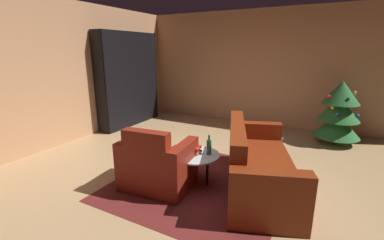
{
  "coord_description": "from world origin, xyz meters",
  "views": [
    {
      "loc": [
        1.31,
        -3.09,
        1.79
      ],
      "look_at": [
        -0.44,
        0.17,
        0.79
      ],
      "focal_mm": 24.6,
      "sensor_mm": 36.0,
      "label": 1
    }
  ],
  "objects_px": {
    "armchair_red": "(157,166)",
    "decorated_tree": "(339,112)",
    "bottle_on_table": "(209,147)",
    "bookshelf_unit": "(132,81)",
    "book_stack_on_table": "(193,149)",
    "coffee_table": "(195,157)",
    "couch_red": "(256,166)"
  },
  "relations": [
    {
      "from": "armchair_red",
      "to": "decorated_tree",
      "type": "xyz_separation_m",
      "value": [
        2.08,
        3.05,
        0.32
      ]
    },
    {
      "from": "armchair_red",
      "to": "bottle_on_table",
      "type": "xyz_separation_m",
      "value": [
        0.55,
        0.44,
        0.22
      ]
    },
    {
      "from": "armchair_red",
      "to": "decorated_tree",
      "type": "distance_m",
      "value": 3.71
    },
    {
      "from": "bookshelf_unit",
      "to": "book_stack_on_table",
      "type": "height_order",
      "value": "bookshelf_unit"
    },
    {
      "from": "bookshelf_unit",
      "to": "bottle_on_table",
      "type": "height_order",
      "value": "bookshelf_unit"
    },
    {
      "from": "bookshelf_unit",
      "to": "decorated_tree",
      "type": "distance_m",
      "value": 4.54
    },
    {
      "from": "bottle_on_table",
      "to": "bookshelf_unit",
      "type": "bearing_deg",
      "value": 147.09
    },
    {
      "from": "book_stack_on_table",
      "to": "bottle_on_table",
      "type": "distance_m",
      "value": 0.23
    },
    {
      "from": "armchair_red",
      "to": "decorated_tree",
      "type": "height_order",
      "value": "decorated_tree"
    },
    {
      "from": "bottle_on_table",
      "to": "coffee_table",
      "type": "bearing_deg",
      "value": -152.11
    },
    {
      "from": "book_stack_on_table",
      "to": "decorated_tree",
      "type": "relative_size",
      "value": 0.18
    },
    {
      "from": "bookshelf_unit",
      "to": "book_stack_on_table",
      "type": "xyz_separation_m",
      "value": [
        2.72,
        -1.97,
        -0.58
      ]
    },
    {
      "from": "armchair_red",
      "to": "coffee_table",
      "type": "bearing_deg",
      "value": 42.89
    },
    {
      "from": "bookshelf_unit",
      "to": "coffee_table",
      "type": "relative_size",
      "value": 3.28
    },
    {
      "from": "bottle_on_table",
      "to": "decorated_tree",
      "type": "relative_size",
      "value": 0.22
    },
    {
      "from": "bottle_on_table",
      "to": "decorated_tree",
      "type": "height_order",
      "value": "decorated_tree"
    },
    {
      "from": "coffee_table",
      "to": "book_stack_on_table",
      "type": "bearing_deg",
      "value": 164.79
    },
    {
      "from": "bookshelf_unit",
      "to": "bottle_on_table",
      "type": "xyz_separation_m",
      "value": [
        2.93,
        -1.9,
        -0.53
      ]
    },
    {
      "from": "coffee_table",
      "to": "book_stack_on_table",
      "type": "relative_size",
      "value": 2.95
    },
    {
      "from": "book_stack_on_table",
      "to": "decorated_tree",
      "type": "distance_m",
      "value": 3.2
    },
    {
      "from": "bottle_on_table",
      "to": "decorated_tree",
      "type": "xyz_separation_m",
      "value": [
        1.53,
        2.61,
        0.11
      ]
    },
    {
      "from": "bookshelf_unit",
      "to": "armchair_red",
      "type": "distance_m",
      "value": 3.42
    },
    {
      "from": "bookshelf_unit",
      "to": "coffee_table",
      "type": "distance_m",
      "value": 3.47
    },
    {
      "from": "book_stack_on_table",
      "to": "bottle_on_table",
      "type": "relative_size",
      "value": 0.83
    },
    {
      "from": "armchair_red",
      "to": "couch_red",
      "type": "relative_size",
      "value": 0.45
    },
    {
      "from": "bookshelf_unit",
      "to": "armchair_red",
      "type": "relative_size",
      "value": 2.29
    },
    {
      "from": "armchair_red",
      "to": "coffee_table",
      "type": "distance_m",
      "value": 0.53
    },
    {
      "from": "couch_red",
      "to": "book_stack_on_table",
      "type": "height_order",
      "value": "couch_red"
    },
    {
      "from": "bookshelf_unit",
      "to": "bottle_on_table",
      "type": "relative_size",
      "value": 8.03
    },
    {
      "from": "coffee_table",
      "to": "decorated_tree",
      "type": "distance_m",
      "value": 3.19
    },
    {
      "from": "bookshelf_unit",
      "to": "coffee_table",
      "type": "bearing_deg",
      "value": -35.59
    },
    {
      "from": "coffee_table",
      "to": "bottle_on_table",
      "type": "xyz_separation_m",
      "value": [
        0.16,
        0.09,
        0.15
      ]
    }
  ]
}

